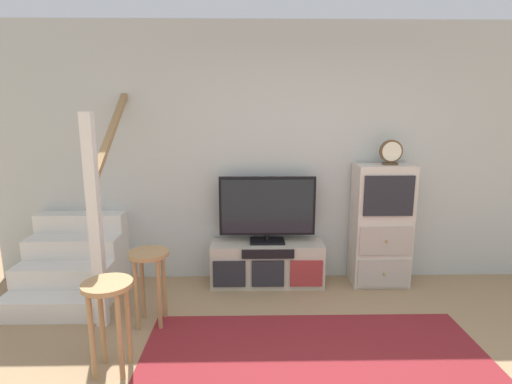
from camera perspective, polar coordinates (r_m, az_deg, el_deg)
name	(u,v)px	position (r m, az deg, el deg)	size (l,w,h in m)	color
back_wall	(295,155)	(4.25, 5.59, 5.36)	(6.40, 0.12, 2.70)	#B2B7B2
area_rug	(322,383)	(2.98, 9.52, -25.56)	(2.60, 1.80, 0.01)	maroon
media_console	(267,264)	(4.24, 1.61, -10.28)	(1.17, 0.38, 0.46)	#BCB29E
television	(267,208)	(4.08, 1.64, -2.32)	(0.99, 0.22, 0.70)	black
side_cabinet	(381,226)	(4.33, 17.59, -4.63)	(0.58, 0.38, 1.28)	beige
desk_clock	(391,152)	(4.20, 18.90, 5.42)	(0.23, 0.08, 0.25)	#4C3823
staircase	(82,252)	(4.54, -23.83, -7.87)	(1.00, 1.36, 2.20)	silver
bar_stool_near	(109,305)	(2.98, -20.49, -15.05)	(0.34, 0.34, 0.67)	#A37A4C
bar_stool_far	(149,270)	(3.51, -15.13, -10.79)	(0.34, 0.34, 0.65)	#A37A4C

